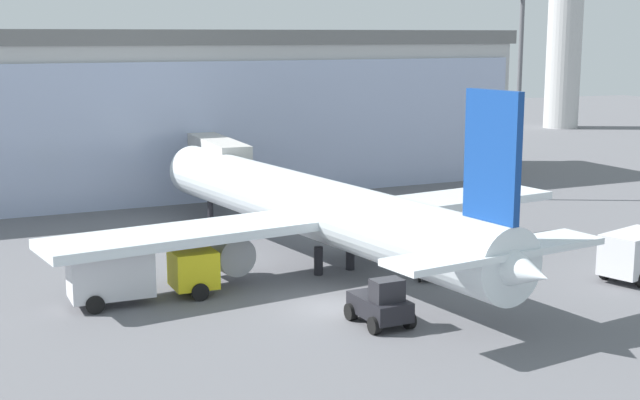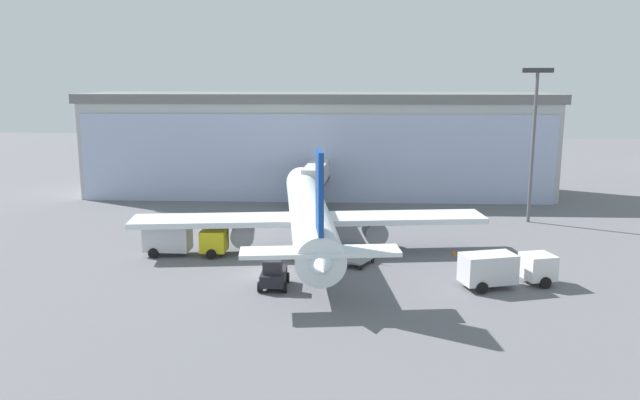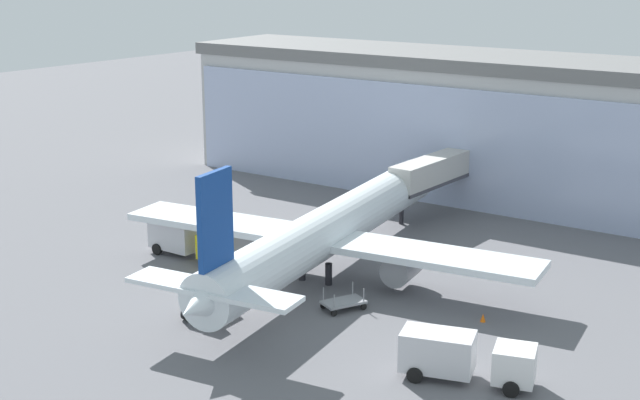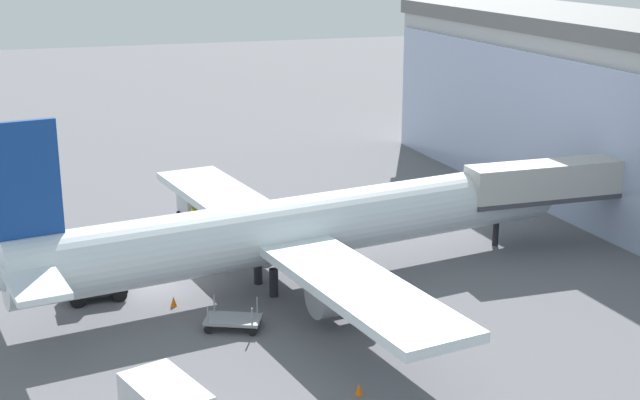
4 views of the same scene
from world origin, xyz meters
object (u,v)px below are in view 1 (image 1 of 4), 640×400
(apron_light_mast, at_px, (520,75))
(safety_cone_nose, at_px, (389,291))
(baggage_cart, at_px, (431,268))
(safety_cone_wingtip, at_px, (519,244))
(pushback_tug, at_px, (381,304))
(airplane, at_px, (316,209))
(catering_truck, at_px, (138,273))
(jet_bridge, at_px, (210,154))

(apron_light_mast, height_order, safety_cone_nose, apron_light_mast)
(apron_light_mast, relative_size, baggage_cart, 5.18)
(safety_cone_nose, xyz_separation_m, safety_cone_wingtip, (12.11, 6.22, 0.00))
(pushback_tug, bearing_deg, airplane, -10.76)
(apron_light_mast, height_order, catering_truck, apron_light_mast)
(apron_light_mast, distance_m, airplane, 27.09)
(catering_truck, distance_m, safety_cone_wingtip, 24.31)
(catering_truck, bearing_deg, pushback_tug, -41.18)
(safety_cone_wingtip, bearing_deg, apron_light_mast, 56.69)
(airplane, xyz_separation_m, baggage_cart, (4.94, -4.82, -2.81))
(jet_bridge, height_order, catering_truck, jet_bridge)
(baggage_cart, relative_size, safety_cone_wingtip, 5.83)
(airplane, relative_size, pushback_tug, 11.02)
(jet_bridge, distance_m, baggage_cart, 24.79)
(baggage_cart, bearing_deg, catering_truck, -70.92)
(jet_bridge, xyz_separation_m, safety_cone_wingtip, (14.44, -19.95, -3.96))
(baggage_cart, bearing_deg, apron_light_mast, 159.55)
(safety_cone_nose, relative_size, safety_cone_wingtip, 1.00)
(catering_truck, distance_m, safety_cone_nose, 12.69)
(baggage_cart, xyz_separation_m, pushback_tug, (-6.21, -6.45, 0.47))
(apron_light_mast, xyz_separation_m, safety_cone_wingtip, (-9.41, -14.31, -9.73))
(apron_light_mast, distance_m, safety_cone_nose, 31.29)
(pushback_tug, height_order, safety_cone_wingtip, pushback_tug)
(catering_truck, bearing_deg, baggage_cart, -7.10)
(catering_truck, distance_m, pushback_tug, 12.42)
(apron_light_mast, relative_size, catering_truck, 2.25)
(airplane, bearing_deg, safety_cone_nose, 178.64)
(baggage_cart, height_order, pushback_tug, pushback_tug)
(airplane, height_order, safety_cone_nose, airplane)
(pushback_tug, bearing_deg, catering_truck, 46.70)
(jet_bridge, bearing_deg, catering_truck, 156.65)
(catering_truck, bearing_deg, apron_light_mast, 24.27)
(safety_cone_nose, bearing_deg, safety_cone_wingtip, 27.18)
(baggage_cart, bearing_deg, jet_bridge, -141.54)
(apron_light_mast, bearing_deg, safety_cone_wingtip, -123.31)
(baggage_cart, xyz_separation_m, safety_cone_nose, (-3.81, -2.44, -0.23))
(jet_bridge, bearing_deg, safety_cone_nose, -174.77)
(apron_light_mast, bearing_deg, catering_truck, -153.50)
(apron_light_mast, relative_size, safety_cone_nose, 30.20)
(baggage_cart, bearing_deg, safety_cone_wingtip, 138.39)
(safety_cone_nose, distance_m, safety_cone_wingtip, 13.61)
(airplane, xyz_separation_m, catering_truck, (-10.92, -3.47, -1.84))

